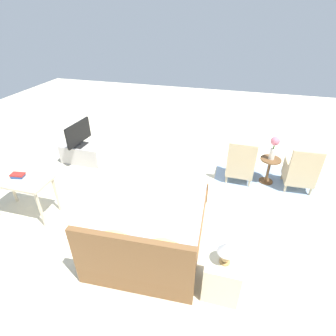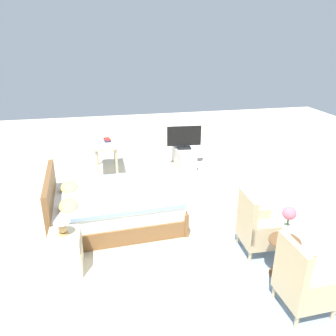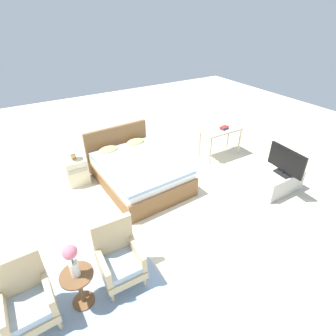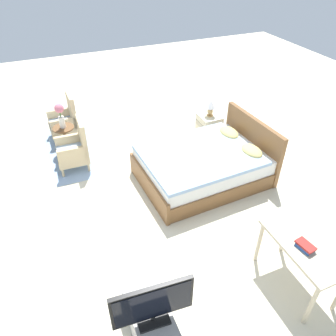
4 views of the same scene
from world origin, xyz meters
TOP-DOWN VIEW (x-y plane):
  - ground_plane at (0.00, 0.00)m, footprint 16.00×16.00m
  - floor_rug at (-1.88, -1.04)m, footprint 2.10×1.50m
  - bed at (-0.08, 1.01)m, footprint 1.62×2.16m
  - armchair_by_window_left at (-2.45, -0.98)m, footprint 0.56×0.56m
  - armchair_by_window_right at (-1.31, -0.98)m, footprint 0.56×0.56m
  - side_table at (-1.88, -1.07)m, footprint 0.40×0.40m
  - flower_vase at (-1.88, -1.07)m, footprint 0.17×0.17m
  - nightstand at (-1.20, 1.69)m, footprint 0.44×0.41m
  - table_lamp at (-1.20, 1.69)m, footprint 0.22×0.22m
  - tv_stand at (2.23, -0.80)m, footprint 0.96×0.40m
  - tv_flatscreen at (2.23, -0.80)m, footprint 0.22×0.81m
  - vanity_desk at (2.21, 1.04)m, footprint 1.04×0.52m
  - book_stack at (2.25, 1.00)m, footprint 0.23×0.17m

SIDE VIEW (x-z plane):
  - ground_plane at x=0.00m, z-range 0.00..0.00m
  - floor_rug at x=-1.88m, z-range 0.00..0.01m
  - tv_stand at x=2.23m, z-range 0.00..0.43m
  - nightstand at x=-1.20m, z-range 0.00..0.57m
  - bed at x=-0.08m, z-range -0.18..0.78m
  - side_table at x=-1.88m, z-range 0.07..0.62m
  - armchair_by_window_left at x=-2.45m, z-range -0.08..0.84m
  - armchair_by_window_right at x=-1.31m, z-range -0.08..0.84m
  - vanity_desk at x=2.21m, z-range 0.25..0.98m
  - tv_flatscreen at x=2.23m, z-range 0.44..1.00m
  - book_stack at x=2.25m, z-range 0.72..0.79m
  - table_lamp at x=-1.20m, z-range 0.62..0.95m
  - flower_vase at x=-1.88m, z-range 0.60..1.08m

